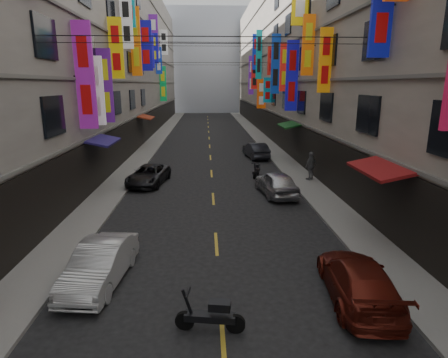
{
  "coord_description": "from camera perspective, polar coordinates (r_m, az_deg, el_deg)",
  "views": [
    {
      "loc": [
        -0.36,
        4.27,
        6.12
      ],
      "look_at": [
        0.06,
        12.81,
        3.96
      ],
      "focal_mm": 30.0,
      "sensor_mm": 36.0,
      "label": 1
    }
  ],
  "objects": [
    {
      "name": "car_right_mid",
      "position": [
        21.38,
        7.97,
        -0.61
      ],
      "size": [
        2.16,
        4.29,
        1.4
      ],
      "primitive_type": "imported",
      "rotation": [
        0.0,
        0.0,
        3.27
      ],
      "color": "#B6B6BB",
      "rests_on": "ground"
    },
    {
      "name": "building_row_left",
      "position": [
        39.62,
        -20.92,
        18.21
      ],
      "size": [
        10.14,
        90.0,
        19.0
      ],
      "color": "gray",
      "rests_on": "ground"
    },
    {
      "name": "sidewalk_left",
      "position": [
        38.62,
        -11.17,
        4.92
      ],
      "size": [
        2.0,
        90.0,
        0.12
      ],
      "primitive_type": "cube",
      "color": "slate",
      "rests_on": "ground"
    },
    {
      "name": "pedestrian_rfar",
      "position": [
        24.7,
        13.11,
        1.98
      ],
      "size": [
        1.23,
        1.14,
        1.85
      ],
      "primitive_type": "imported",
      "rotation": [
        0.0,
        0.0,
        3.79
      ],
      "color": "slate",
      "rests_on": "sidewalk_right"
    },
    {
      "name": "car_left_mid",
      "position": [
        12.66,
        -18.38,
        -12.19
      ],
      "size": [
        1.79,
        4.05,
        1.29
      ],
      "primitive_type": "imported",
      "rotation": [
        0.0,
        0.0,
        -0.11
      ],
      "color": "beige",
      "rests_on": "ground"
    },
    {
      "name": "haze_block",
      "position": [
        87.86,
        -2.65,
        17.39
      ],
      "size": [
        18.0,
        8.0,
        22.0
      ],
      "primitive_type": "cube",
      "color": "silver",
      "rests_on": "ground"
    },
    {
      "name": "street_awnings",
      "position": [
        21.97,
        -5.12,
        5.99
      ],
      "size": [
        13.99,
        35.2,
        0.41
      ],
      "color": "#165426",
      "rests_on": "ground"
    },
    {
      "name": "car_right_near",
      "position": [
        11.87,
        19.76,
        -14.29
      ],
      "size": [
        2.18,
        4.45,
        1.25
      ],
      "primitive_type": "imported",
      "rotation": [
        0.0,
        0.0,
        3.04
      ],
      "color": "maroon",
      "rests_on": "ground"
    },
    {
      "name": "overhead_cables",
      "position": [
        25.87,
        -2.09,
        20.15
      ],
      "size": [
        14.0,
        38.04,
        1.24
      ],
      "color": "black",
      "rests_on": "ground"
    },
    {
      "name": "sidewalk_right",
      "position": [
        38.73,
        6.74,
        5.12
      ],
      "size": [
        2.0,
        90.0,
        0.12
      ],
      "primitive_type": "cube",
      "color": "slate",
      "rests_on": "ground"
    },
    {
      "name": "lane_markings",
      "position": [
        35.26,
        -2.15,
        4.22
      ],
      "size": [
        0.12,
        80.2,
        0.01
      ],
      "color": "gold",
      "rests_on": "ground"
    },
    {
      "name": "shop_signage",
      "position": [
        31.59,
        -2.63,
        19.45
      ],
      "size": [
        14.0,
        55.0,
        11.44
      ],
      "color": "#0D4FA0",
      "rests_on": "ground"
    },
    {
      "name": "car_left_far",
      "position": [
        23.96,
        -11.43,
        0.6
      ],
      "size": [
        2.62,
        4.54,
        1.19
      ],
      "primitive_type": "imported",
      "rotation": [
        0.0,
        0.0,
        -0.16
      ],
      "color": "black",
      "rests_on": "ground"
    },
    {
      "name": "building_row_right",
      "position": [
        39.84,
        16.16,
        18.54
      ],
      "size": [
        10.14,
        90.0,
        19.0
      ],
      "color": "#A89B8D",
      "rests_on": "ground"
    },
    {
      "name": "car_right_far",
      "position": [
        32.11,
        4.87,
        4.39
      ],
      "size": [
        1.98,
        4.21,
        1.33
      ],
      "primitive_type": "imported",
      "rotation": [
        0.0,
        0.0,
        3.29
      ],
      "color": "#2A2B32",
      "rests_on": "ground"
    },
    {
      "name": "scooter_far_right",
      "position": [
        25.56,
        4.95,
        1.33
      ],
      "size": [
        0.74,
        1.76,
        1.14
      ],
      "rotation": [
        0.0,
        0.0,
        2.85
      ],
      "color": "black",
      "rests_on": "ground"
    },
    {
      "name": "scooter_crossing",
      "position": [
        10.08,
        -1.97,
        -20.09
      ],
      "size": [
        1.8,
        0.58,
        1.14
      ],
      "rotation": [
        0.0,
        0.0,
        1.42
      ],
      "color": "black",
      "rests_on": "ground"
    }
  ]
}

